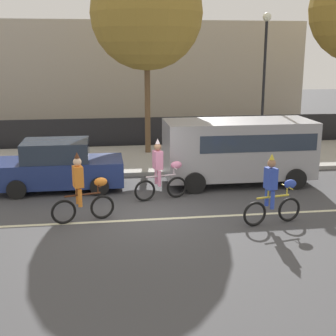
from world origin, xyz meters
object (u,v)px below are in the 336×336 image
parked_car_navy (59,166)px  parade_cyclist_orange (83,191)px  parked_van_grey (240,147)px  parade_cyclist_pink (161,173)px  parade_cyclist_cobalt (274,193)px  street_lamp_post (265,62)px

parked_car_navy → parade_cyclist_orange: bearing=-74.2°
parked_van_grey → parade_cyclist_pink: bearing=-153.3°
parked_van_grey → parade_cyclist_orange: bearing=-149.5°
parade_cyclist_orange → parade_cyclist_cobalt: size_ratio=1.00×
parked_van_grey → parade_cyclist_cobalt: bearing=-93.6°
parade_cyclist_cobalt → street_lamp_post: (2.58, 8.51, 3.15)m
parade_cyclist_orange → parked_van_grey: 6.07m
parade_cyclist_pink → parade_cyclist_cobalt: 3.64m
parade_cyclist_pink → street_lamp_post: (5.23, 6.03, 3.15)m
parked_van_grey → street_lamp_post: size_ratio=0.85×
parked_van_grey → parked_car_navy: parked_van_grey is taller
parade_cyclist_pink → parade_cyclist_cobalt: size_ratio=1.00×
street_lamp_post → parade_cyclist_pink: bearing=-131.0°
parade_cyclist_pink → parked_car_navy: bearing=154.4°
parade_cyclist_orange → street_lamp_post: street_lamp_post is taller
parked_van_grey → street_lamp_post: 5.79m
parade_cyclist_orange → parked_van_grey: (5.21, 3.07, 0.44)m
parade_cyclist_pink → parade_cyclist_cobalt: (2.66, -2.48, 0.00)m
parade_cyclist_cobalt → parked_car_navy: size_ratio=0.47×
street_lamp_post → parked_car_navy: bearing=-151.9°
parade_cyclist_cobalt → parade_cyclist_pink: bearing=137.0°
parade_cyclist_cobalt → street_lamp_post: bearing=73.2°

